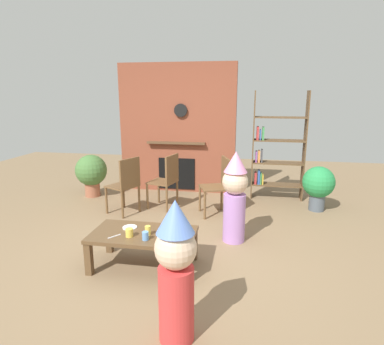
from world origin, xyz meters
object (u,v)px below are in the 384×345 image
paper_cup_near_left (129,233)px  paper_cup_center (145,236)px  paper_plate_front (130,227)px  potted_plant_tall (318,184)px  child_in_pink (235,195)px  bookshelf (274,151)px  dining_chair_right (220,183)px  child_with_cone_hat (176,269)px  dining_chair_middle (167,178)px  birthday_cake_slice (184,226)px  potted_plant_short (91,172)px  paper_plate_rear (166,237)px  coffee_table (143,238)px  paper_cup_near_right (148,230)px  dining_chair_left (126,183)px

paper_cup_near_left → paper_cup_center: size_ratio=1.01×
paper_plate_front → potted_plant_tall: 3.18m
child_in_pink → potted_plant_tall: child_in_pink is taller
bookshelf → child_in_pink: bearing=-106.8°
dining_chair_right → paper_cup_center: bearing=52.6°
child_with_cone_hat → dining_chair_middle: child_with_cone_hat is taller
paper_cup_center → birthday_cake_slice: 0.47m
dining_chair_middle → bookshelf: bearing=-138.0°
potted_plant_short → dining_chair_right: bearing=-12.5°
dining_chair_middle → paper_plate_rear: bearing=118.7°
dining_chair_right → potted_plant_short: 2.45m
coffee_table → paper_cup_near_right: bearing=-31.0°
birthday_cake_slice → coffee_table: bearing=-157.0°
bookshelf → paper_cup_near_left: bookshelf is taller
paper_cup_near_left → dining_chair_right: bearing=67.7°
paper_cup_near_left → paper_cup_center: 0.19m
potted_plant_tall → dining_chair_right: bearing=-163.7°
coffee_table → potted_plant_tall: (2.20, 2.21, 0.10)m
birthday_cake_slice → dining_chair_middle: (-0.62, 1.70, 0.07)m
bookshelf → dining_chair_right: (-0.86, -1.00, -0.35)m
child_in_pink → potted_plant_tall: (1.27, 1.38, -0.18)m
paper_cup_center → child_in_pink: size_ratio=0.08×
paper_cup_center → child_in_pink: 1.32m
potted_plant_short → coffee_table: bearing=-52.8°
child_with_cone_hat → potted_plant_tall: bearing=-57.0°
paper_plate_rear → coffee_table: bearing=165.2°
potted_plant_tall → potted_plant_short: 3.94m
paper_plate_rear → paper_cup_near_left: bearing=-173.4°
birthday_cake_slice → dining_chair_left: bearing=131.4°
dining_chair_left → child_in_pink: bearing=-176.5°
paper_cup_near_right → dining_chair_left: bearing=118.3°
dining_chair_middle → potted_plant_tall: dining_chair_middle is taller
paper_cup_near_left → dining_chair_middle: bearing=92.8°
paper_cup_near_left → dining_chair_right: dining_chair_right is taller
paper_plate_rear → paper_cup_near_right: bearing=171.2°
paper_plate_front → dining_chair_right: (0.84, 1.65, 0.11)m
paper_cup_center → paper_plate_rear: (0.19, 0.09, -0.04)m
dining_chair_left → potted_plant_tall: size_ratio=1.24×
child_with_cone_hat → dining_chair_right: (0.07, 2.76, -0.09)m
potted_plant_short → paper_cup_near_left: bearing=-55.9°
coffee_table → child_in_pink: 1.28m
bookshelf → paper_plate_front: (-1.70, -2.66, -0.46)m
paper_cup_near_left → dining_chair_left: bearing=112.0°
paper_cup_center → birthday_cake_slice: bearing=45.5°
dining_chair_left → paper_cup_near_left: bearing=137.5°
paper_cup_near_left → dining_chair_left: 1.76m
paper_plate_front → birthday_cake_slice: (0.60, 0.07, 0.04)m
potted_plant_tall → dining_chair_middle: bearing=-172.2°
paper_cup_near_left → potted_plant_tall: bearing=45.1°
birthday_cake_slice → potted_plant_tall: bearing=48.6°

